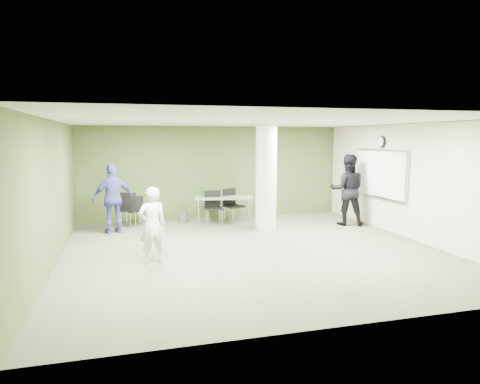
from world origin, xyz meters
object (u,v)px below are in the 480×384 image
object	(u,v)px
chair_back_left	(129,207)
woman_white	(152,225)
man_black	(347,190)
man_blue	(113,199)
folding_table	(223,198)

from	to	relation	value
chair_back_left	woman_white	bearing A→B (deg)	117.58
chair_back_left	woman_white	world-z (taller)	woman_white
man_black	man_blue	distance (m)	6.38
man_black	chair_back_left	bearing A→B (deg)	10.93
man_black	man_blue	size ratio (longest dim) A/B	1.11
man_blue	chair_back_left	bearing A→B (deg)	-140.44
folding_table	chair_back_left	world-z (taller)	folding_table
woman_white	man_black	bearing A→B (deg)	-169.18
chair_back_left	folding_table	bearing A→B (deg)	-160.13
folding_table	chair_back_left	size ratio (longest dim) A/B	1.74
folding_table	man_blue	size ratio (longest dim) A/B	0.96
chair_back_left	man_blue	bearing A→B (deg)	77.23
chair_back_left	man_black	xyz separation A→B (m)	(5.95, -1.22, 0.42)
folding_table	man_black	world-z (taller)	man_black
woman_white	man_black	distance (m)	6.06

